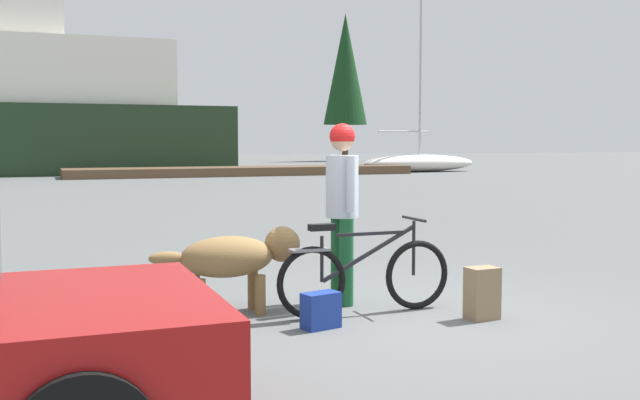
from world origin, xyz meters
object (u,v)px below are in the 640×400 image
(bicycle, at_px, (364,275))
(person_cyclist, at_px, (342,195))
(handbag_pannier, at_px, (321,310))
(dog, at_px, (236,257))
(backpack, at_px, (482,293))
(sailboat_moored, at_px, (420,162))

(bicycle, xyz_separation_m, person_cyclist, (-0.02, 0.49, 0.72))
(bicycle, bearing_deg, handbag_pannier, -148.61)
(bicycle, xyz_separation_m, dog, (-1.10, 0.44, 0.17))
(bicycle, height_order, dog, bicycle)
(backpack, bearing_deg, person_cyclist, 131.48)
(person_cyclist, xyz_separation_m, handbag_pannier, (-0.55, -0.83, -0.93))
(backpack, relative_size, sailboat_moored, 0.05)
(person_cyclist, height_order, backpack, person_cyclist)
(dog, distance_m, handbag_pannier, 1.03)
(sailboat_moored, bearing_deg, person_cyclist, -120.34)
(backpack, height_order, sailboat_moored, sailboat_moored)
(handbag_pannier, bearing_deg, bicycle, 31.39)
(backpack, xyz_separation_m, sailboat_moored, (15.12, 28.48, 0.29))
(dog, distance_m, backpack, 2.28)
(handbag_pannier, bearing_deg, backpack, -8.49)
(backpack, bearing_deg, sailboat_moored, 62.04)
(backpack, bearing_deg, dog, 153.34)
(bicycle, distance_m, sailboat_moored, 32.18)
(person_cyclist, xyz_separation_m, sailboat_moored, (16.05, 27.42, -0.56))
(person_cyclist, relative_size, dog, 1.25)
(bicycle, distance_m, handbag_pannier, 0.70)
(person_cyclist, height_order, dog, person_cyclist)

